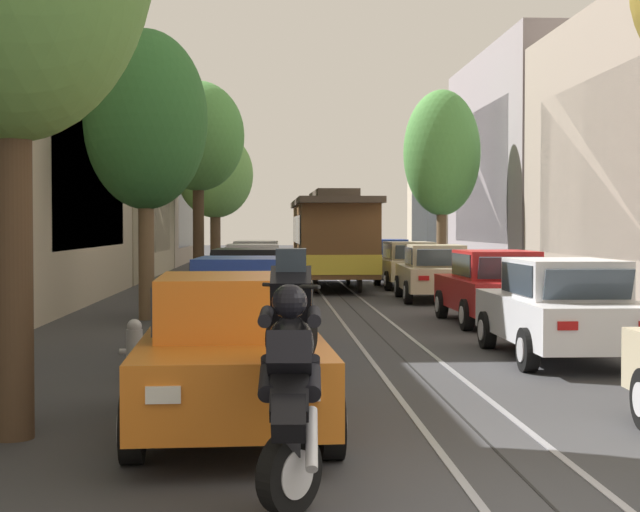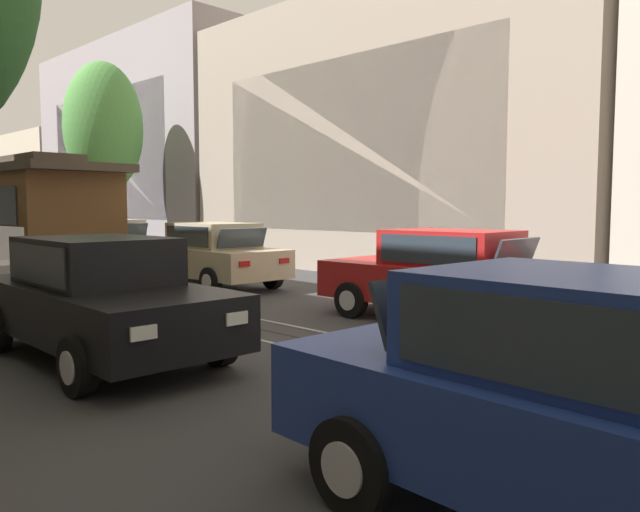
% 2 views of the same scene
% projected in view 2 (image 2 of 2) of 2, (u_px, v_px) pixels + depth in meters
% --- Properties ---
extents(ground_plane, '(160.00, 160.00, 0.00)m').
position_uv_depth(ground_plane, '(57.00, 285.00, 15.38)').
color(ground_plane, '#38383A').
extents(trolley_track_rails, '(1.14, 66.67, 0.01)m').
position_uv_depth(trolley_track_rails, '(3.00, 273.00, 18.08)').
color(trolley_track_rails, gray).
rests_on(trolley_track_rails, ground).
extents(building_facade_right, '(5.84, 58.37, 9.54)m').
position_uv_depth(building_facade_right, '(248.00, 154.00, 24.54)').
color(building_facade_right, beige).
rests_on(building_facade_right, ground).
extents(parked_car_blue_second_left, '(2.13, 4.42, 1.58)m').
position_uv_depth(parked_car_blue_second_left, '(619.00, 410.00, 3.54)').
color(parked_car_blue_second_left, '#233D93').
rests_on(parked_car_blue_second_left, ground).
extents(parked_car_black_mid_left, '(2.09, 4.40, 1.58)m').
position_uv_depth(parked_car_black_mid_left, '(101.00, 298.00, 7.89)').
color(parked_car_black_mid_left, black).
rests_on(parked_car_black_mid_left, ground).
extents(parked_car_red_mid_right, '(2.04, 4.38, 1.58)m').
position_uv_depth(parked_car_red_mid_right, '(445.00, 275.00, 10.48)').
color(parked_car_red_mid_right, red).
rests_on(parked_car_red_mid_right, ground).
extents(parked_car_beige_fourth_right, '(2.11, 4.41, 1.58)m').
position_uv_depth(parked_car_beige_fourth_right, '(211.00, 255.00, 14.96)').
color(parked_car_beige_fourth_right, '#C1B28E').
rests_on(parked_car_beige_fourth_right, ground).
extents(parked_car_beige_fifth_right, '(2.08, 4.39, 1.58)m').
position_uv_depth(parked_car_beige_fifth_right, '(106.00, 244.00, 18.95)').
color(parked_car_beige_fifth_right, '#C1B28E').
rests_on(parked_car_beige_fifth_right, ground).
extents(parked_car_blue_sixth_right, '(2.05, 4.38, 1.58)m').
position_uv_depth(parked_car_blue_sixth_right, '(28.00, 237.00, 23.68)').
color(parked_car_blue_sixth_right, '#233D93').
rests_on(parked_car_blue_sixth_right, ground).
extents(street_tree_kerb_right_second, '(2.92, 2.42, 7.27)m').
position_uv_depth(street_tree_kerb_right_second, '(104.00, 128.00, 22.36)').
color(street_tree_kerb_right_second, brown).
rests_on(street_tree_kerb_right_second, ground).
extents(cable_car_trolley, '(2.63, 9.15, 3.28)m').
position_uv_depth(cable_car_trolley, '(19.00, 218.00, 16.90)').
color(cable_car_trolley, brown).
rests_on(cable_car_trolley, ground).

